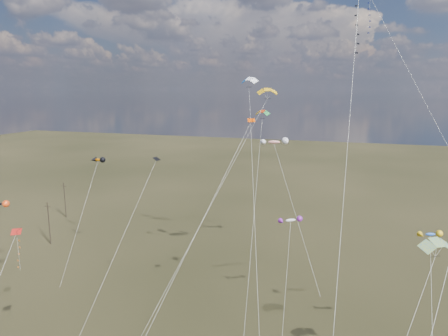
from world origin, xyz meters
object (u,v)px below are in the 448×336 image
(utility_pole_far, at_px, (65,200))
(diamond_black_high, at_px, (355,50))
(utility_pole_near, at_px, (49,223))
(parafoil_yellow, at_px, (267,90))

(utility_pole_far, xyz_separation_m, diamond_black_high, (60.33, -32.91, 27.64))
(utility_pole_near, bearing_deg, parafoil_yellow, -3.57)
(diamond_black_high, xyz_separation_m, parafoil_yellow, (-11.23, 16.35, -3.55))
(utility_pole_far, bearing_deg, diamond_black_high, -28.61)
(parafoil_yellow, bearing_deg, diamond_black_high, -55.50)
(diamond_black_high, relative_size, parafoil_yellow, 1.27)
(utility_pole_near, distance_m, utility_pole_far, 16.12)
(diamond_black_high, distance_m, parafoil_yellow, 20.15)
(utility_pole_far, distance_m, diamond_black_high, 74.07)
(utility_pole_far, relative_size, parafoil_yellow, 0.28)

